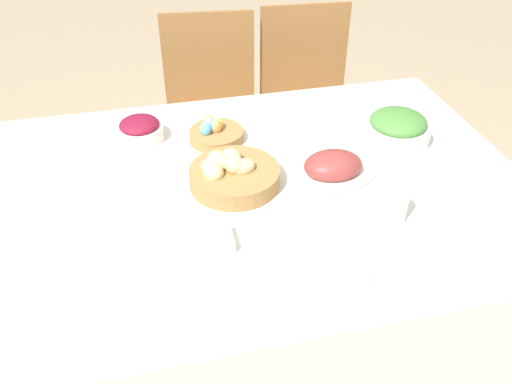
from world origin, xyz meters
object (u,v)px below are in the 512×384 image
object	(u,v)px
butter_dish	(206,242)
ham_platter	(333,168)
chair_far_center	(212,112)
spoon	(392,258)
bread_basket	(232,173)
green_salad_bowl	(397,128)
dinner_plate	(326,269)
drinking_cup	(395,205)
beet_salad_bowl	(140,130)
egg_basket	(215,132)
fork	(270,279)
chair_far_right	(307,102)
knife	(381,260)

from	to	relation	value
butter_dish	ham_platter	bearing A→B (deg)	28.44
chair_far_center	spoon	size ratio (longest dim) A/B	5.08
butter_dish	bread_basket	bearing A→B (deg)	64.98
green_salad_bowl	dinner_plate	size ratio (longest dim) A/B	0.92
butter_dish	drinking_cup	bearing A→B (deg)	-0.49
chair_far_center	spoon	xyz separation A→B (m)	(0.25, -1.33, 0.25)
spoon	butter_dish	world-z (taller)	butter_dish
green_salad_bowl	spoon	world-z (taller)	green_salad_bowl
beet_salad_bowl	butter_dish	world-z (taller)	beet_salad_bowl
ham_platter	beet_salad_bowl	distance (m)	0.66
ham_platter	dinner_plate	distance (m)	0.42
egg_basket	butter_dish	world-z (taller)	egg_basket
ham_platter	drinking_cup	distance (m)	0.25
bread_basket	fork	bearing A→B (deg)	-88.67
chair_far_right	knife	xyz separation A→B (m)	(-0.25, -1.33, 0.25)
chair_far_right	beet_salad_bowl	world-z (taller)	chair_far_right
ham_platter	fork	world-z (taller)	ham_platter
egg_basket	spoon	size ratio (longest dim) A/B	1.01
egg_basket	ham_platter	bearing A→B (deg)	-42.72
ham_platter	spoon	bearing A→B (deg)	-87.20
chair_far_right	egg_basket	world-z (taller)	chair_far_right
spoon	chair_far_right	bearing A→B (deg)	84.54
bread_basket	spoon	bearing A→B (deg)	-51.39
bread_basket	spoon	distance (m)	0.53
ham_platter	butter_dish	bearing A→B (deg)	-151.56
beet_salad_bowl	knife	world-z (taller)	beet_salad_bowl
chair_far_right	green_salad_bowl	bearing A→B (deg)	-82.88
beet_salad_bowl	drinking_cup	size ratio (longest dim) A/B	1.60
ham_platter	knife	world-z (taller)	ham_platter
dinner_plate	knife	xyz separation A→B (m)	(0.14, 0.00, -0.00)
beet_salad_bowl	dinner_plate	size ratio (longest dim) A/B	0.65
chair_far_center	spoon	distance (m)	1.38
chair_far_right	ham_platter	xyz separation A→B (m)	(-0.23, -0.95, 0.28)
bread_basket	egg_basket	world-z (taller)	bread_basket
dinner_plate	drinking_cup	world-z (taller)	drinking_cup
egg_basket	fork	bearing A→B (deg)	-88.72
dinner_plate	butter_dish	size ratio (longest dim) A/B	1.71
bread_basket	dinner_plate	bearing A→B (deg)	-69.48
beet_salad_bowl	ham_platter	bearing A→B (deg)	-32.10
spoon	dinner_plate	bearing A→B (deg)	-176.25
butter_dish	spoon	bearing A→B (deg)	-18.88
chair_far_center	beet_salad_bowl	xyz separation A→B (m)	(-0.33, -0.60, 0.29)
spoon	butter_dish	distance (m)	0.47
chair_far_right	dinner_plate	size ratio (longest dim) A/B	3.85
bread_basket	fork	distance (m)	0.41
bread_basket	dinner_plate	world-z (taller)	bread_basket
beet_salad_bowl	knife	distance (m)	0.92
green_salad_bowl	drinking_cup	xyz separation A→B (m)	(-0.18, -0.38, -0.00)
ham_platter	spoon	distance (m)	0.39
ham_platter	green_salad_bowl	xyz separation A→B (m)	(0.27, 0.14, 0.02)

